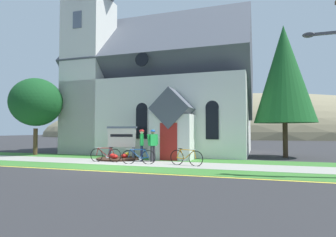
% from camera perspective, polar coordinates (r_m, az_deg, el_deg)
% --- Properties ---
extents(ground, '(140.00, 140.00, 0.00)m').
position_cam_1_polar(ground, '(16.98, -5.13, -8.09)').
color(ground, '#2B2B2D').
extents(sidewalk_slab, '(32.00, 2.33, 0.01)m').
position_cam_1_polar(sidewalk_slab, '(15.24, -10.26, -8.70)').
color(sidewalk_slab, '#99968E').
rests_on(sidewalk_slab, ground).
extents(grass_verge, '(32.00, 1.80, 0.01)m').
position_cam_1_polar(grass_verge, '(13.46, -14.47, -9.50)').
color(grass_verge, '#38722D').
rests_on(grass_verge, ground).
extents(church_lawn, '(24.00, 2.08, 0.01)m').
position_cam_1_polar(church_lawn, '(17.20, -6.76, -7.99)').
color(church_lawn, '#38722D').
rests_on(church_lawn, ground).
extents(curb_paint_stripe, '(28.00, 0.16, 0.01)m').
position_cam_1_polar(curb_paint_stripe, '(12.60, -17.07, -9.98)').
color(curb_paint_stripe, yellow).
rests_on(curb_paint_stripe, ground).
extents(church_building, '(13.41, 10.28, 13.32)m').
position_cam_1_polar(church_building, '(22.08, -2.45, 5.51)').
color(church_building, silver).
rests_on(church_building, ground).
extents(church_sign, '(1.92, 0.17, 1.92)m').
position_cam_1_polar(church_sign, '(16.89, -9.37, -3.88)').
color(church_sign, slate).
rests_on(church_sign, ground).
extents(flower_bed, '(2.46, 2.46, 0.34)m').
position_cam_1_polar(flower_bed, '(16.63, -9.97, -7.91)').
color(flower_bed, '#382319').
rests_on(flower_bed, ground).
extents(bicycle_red, '(1.69, 0.40, 0.80)m').
position_cam_1_polar(bicycle_red, '(14.21, -5.97, -7.70)').
color(bicycle_red, black).
rests_on(bicycle_red, ground).
extents(bicycle_yellow, '(1.73, 0.47, 0.83)m').
position_cam_1_polar(bicycle_yellow, '(13.64, 3.68, -7.87)').
color(bicycle_yellow, black).
rests_on(bicycle_yellow, ground).
extents(bicycle_orange, '(1.80, 0.12, 0.81)m').
position_cam_1_polar(bicycle_orange, '(15.44, -12.51, -7.21)').
color(bicycle_orange, black).
rests_on(bicycle_orange, ground).
extents(cyclist_in_red_jersey, '(0.38, 0.77, 1.73)m').
position_cam_1_polar(cyclist_in_red_jersey, '(15.49, -5.35, -4.85)').
color(cyclist_in_red_jersey, '#191E38').
rests_on(cyclist_in_red_jersey, ground).
extents(cyclist_in_yellow_jersey, '(0.41, 0.67, 1.72)m').
position_cam_1_polar(cyclist_in_yellow_jersey, '(15.24, -3.11, -4.93)').
color(cyclist_in_yellow_jersey, '#2D2D33').
rests_on(cyclist_in_yellow_jersey, ground).
extents(roadside_conifer, '(3.74, 3.74, 8.34)m').
position_cam_1_polar(roadside_conifer, '(19.30, 22.47, 8.38)').
color(roadside_conifer, '#3D2D1E').
rests_on(roadside_conifer, ground).
extents(yard_deciduous_tree, '(3.48, 3.48, 5.28)m').
position_cam_1_polar(yard_deciduous_tree, '(21.50, -25.15, 2.99)').
color(yard_deciduous_tree, '#4C3823').
rests_on(yard_deciduous_tree, ground).
extents(distant_hill, '(102.30, 42.27, 20.68)m').
position_cam_1_polar(distant_hill, '(70.41, 11.04, -3.72)').
color(distant_hill, '#847A5B').
rests_on(distant_hill, ground).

